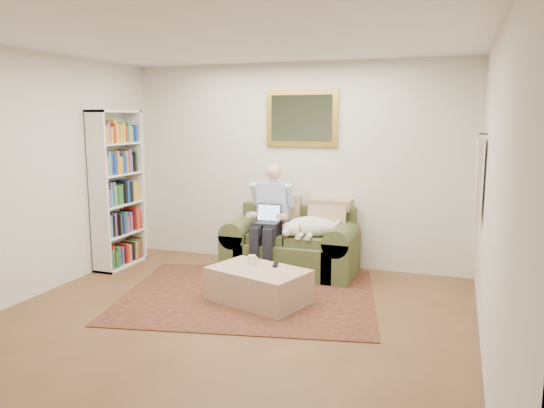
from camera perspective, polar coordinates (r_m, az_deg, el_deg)
The scene contains 12 objects.
room_shell at distance 4.89m, azimuth -4.81°, elevation 2.09°, with size 4.51×5.00×2.61m.
rug at distance 5.83m, azimuth -2.53°, elevation -9.77°, with size 2.67×2.14×0.01m, color #341516.
sofa at distance 6.62m, azimuth 2.08°, elevation -4.99°, with size 1.60×0.82×0.96m.
seated_man at distance 6.47m, azimuth -0.32°, elevation -1.70°, with size 0.53×0.75×1.35m, color #8CA0D8, non-canonical shape.
laptop at distance 6.41m, azimuth -0.51°, elevation -1.52°, with size 0.31×0.25×0.23m.
sleeping_dog at distance 6.39m, azimuth 4.35°, elevation -2.43°, with size 0.66×0.42×0.25m, color white, non-canonical shape.
ottoman at distance 5.59m, azimuth -1.47°, elevation -8.74°, with size 0.98×0.63×0.36m, color tan.
coffee_mug at distance 5.69m, azimuth -2.18°, elevation -6.02°, with size 0.08×0.08×0.10m, color white.
tv_remote at distance 5.65m, azimuth 0.39°, elevation -6.55°, with size 0.05×0.15×0.02m, color black.
bookshelf at distance 7.05m, azimuth -16.30°, elevation 1.51°, with size 0.28×0.80×2.00m, color white, non-canonical shape.
wall_mirror at distance 6.81m, azimuth 3.21°, elevation 9.21°, with size 0.94×0.04×0.72m.
hanging_shirt at distance 5.70m, azimuth 21.33°, elevation 3.02°, with size 0.06×0.52×0.90m, color beige, non-canonical shape.
Camera 1 is at (1.99, -4.07, 1.91)m, focal length 35.00 mm.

